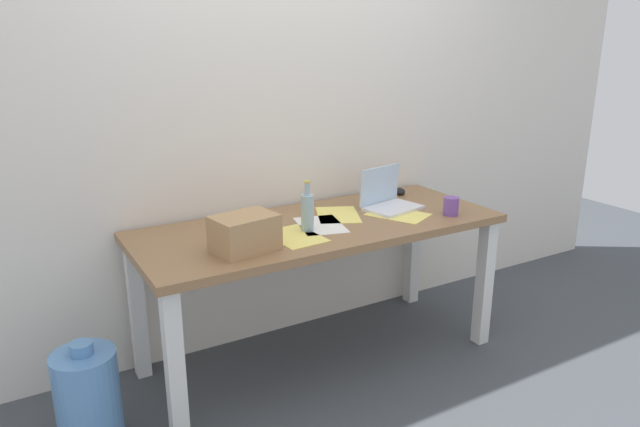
# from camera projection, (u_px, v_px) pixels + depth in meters

# --- Properties ---
(ground_plane) EXTENTS (8.00, 8.00, 0.00)m
(ground_plane) POSITION_uv_depth(u_px,v_px,m) (320.00, 357.00, 3.14)
(ground_plane) COLOR #42474C
(back_wall) EXTENTS (5.20, 0.08, 2.60)m
(back_wall) POSITION_uv_depth(u_px,v_px,m) (279.00, 104.00, 3.11)
(back_wall) COLOR silver
(back_wall) RESTS_ON ground
(desk) EXTENTS (1.84, 0.74, 0.75)m
(desk) POSITION_uv_depth(u_px,v_px,m) (320.00, 241.00, 2.94)
(desk) COLOR olive
(desk) RESTS_ON ground
(laptop_right) EXTENTS (0.33, 0.27, 0.22)m
(laptop_right) POSITION_uv_depth(u_px,v_px,m) (389.00, 200.00, 3.14)
(laptop_right) COLOR silver
(laptop_right) RESTS_ON desk
(beer_bottle) EXTENTS (0.06, 0.06, 0.25)m
(beer_bottle) POSITION_uv_depth(u_px,v_px,m) (307.00, 212.00, 2.77)
(beer_bottle) COLOR #99B7C1
(beer_bottle) RESTS_ON desk
(computer_mouse) EXTENTS (0.10, 0.12, 0.03)m
(computer_mouse) POSITION_uv_depth(u_px,v_px,m) (400.00, 191.00, 3.44)
(computer_mouse) COLOR black
(computer_mouse) RESTS_ON desk
(cardboard_box) EXTENTS (0.30, 0.23, 0.16)m
(cardboard_box) POSITION_uv_depth(u_px,v_px,m) (245.00, 233.00, 2.52)
(cardboard_box) COLOR tan
(cardboard_box) RESTS_ON desk
(coffee_mug) EXTENTS (0.08, 0.08, 0.09)m
(coffee_mug) POSITION_uv_depth(u_px,v_px,m) (451.00, 206.00, 3.03)
(coffee_mug) COLOR #724799
(coffee_mug) RESTS_ON desk
(paper_sheet_front_right) EXTENTS (0.32, 0.36, 0.00)m
(paper_sheet_front_right) POSITION_uv_depth(u_px,v_px,m) (398.00, 214.00, 3.05)
(paper_sheet_front_right) COLOR #F4E06B
(paper_sheet_front_right) RESTS_ON desk
(paper_sheet_center) EXTENTS (0.28, 0.34, 0.00)m
(paper_sheet_center) POSITION_uv_depth(u_px,v_px,m) (321.00, 225.00, 2.88)
(paper_sheet_center) COLOR white
(paper_sheet_center) RESTS_ON desk
(paper_sheet_near_back) EXTENTS (0.31, 0.36, 0.00)m
(paper_sheet_near_back) POSITION_uv_depth(u_px,v_px,m) (338.00, 215.00, 3.04)
(paper_sheet_near_back) COLOR #F4E06B
(paper_sheet_near_back) RESTS_ON desk
(paper_yellow_folder) EXTENTS (0.23, 0.31, 0.00)m
(paper_yellow_folder) POSITION_uv_depth(u_px,v_px,m) (295.00, 236.00, 2.72)
(paper_yellow_folder) COLOR #F4E06B
(paper_yellow_folder) RESTS_ON desk
(water_cooler_jug) EXTENTS (0.26, 0.26, 0.47)m
(water_cooler_jug) POSITION_uv_depth(u_px,v_px,m) (88.00, 399.00, 2.41)
(water_cooler_jug) COLOR #598CC6
(water_cooler_jug) RESTS_ON ground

